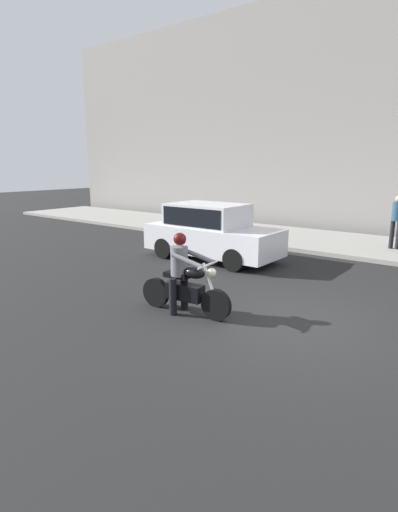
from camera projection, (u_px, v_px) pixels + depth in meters
The scene contains 5 objects.
ground_plane at pixel (294, 323), 7.53m from camera, with size 80.00×80.00×0.00m, color black.
sidewalk_slab at pixel (396, 250), 13.68m from camera, with size 40.00×4.40×0.14m, color #99968E.
motorcycle_with_rider_gray at pixel (184, 281), 7.91m from camera, with size 2.04×0.70×1.61m.
parked_sedan_white at pixel (211, 231), 12.43m from camera, with size 4.22×1.82×1.72m.
pedestrian_bystander at pixel (397, 218), 13.26m from camera, with size 0.34×0.34×1.77m.
Camera 1 is at (2.93, -6.67, 2.89)m, focal length 28.30 mm.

